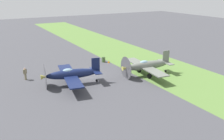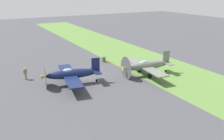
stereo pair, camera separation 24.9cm
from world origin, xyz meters
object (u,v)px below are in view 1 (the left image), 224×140
object	(u,v)px
airplane_lead	(71,74)
airplane_wingman	(147,65)
fuel_drum	(103,59)
runway_marker_cone	(109,62)
ground_crew_chief	(25,73)

from	to	relation	value
airplane_lead	airplane_wingman	distance (m)	10.92
fuel_drum	runway_marker_cone	size ratio (longest dim) A/B	2.05
ground_crew_chief	runway_marker_cone	bearing A→B (deg)	-23.71
airplane_lead	fuel_drum	bearing A→B (deg)	-39.00
airplane_wingman	fuel_drum	world-z (taller)	airplane_wingman
airplane_lead	ground_crew_chief	bearing A→B (deg)	55.28
ground_crew_chief	runway_marker_cone	world-z (taller)	ground_crew_chief
airplane_lead	runway_marker_cone	distance (m)	11.26
airplane_lead	fuel_drum	distance (m)	11.33
ground_crew_chief	airplane_wingman	bearing A→B (deg)	-53.09
ground_crew_chief	runway_marker_cone	xyz separation A→B (m)	(1.72, -13.97, -0.69)
fuel_drum	runway_marker_cone	xyz separation A→B (m)	(-0.87, -0.57, -0.23)
airplane_lead	ground_crew_chief	world-z (taller)	airplane_lead
airplane_wingman	ground_crew_chief	world-z (taller)	airplane_wingman
ground_crew_chief	runway_marker_cone	size ratio (longest dim) A/B	3.93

